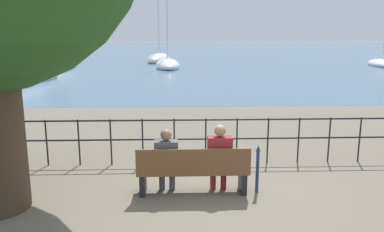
{
  "coord_description": "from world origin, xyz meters",
  "views": [
    {
      "loc": [
        -0.28,
        -6.51,
        2.8
      ],
      "look_at": [
        0.0,
        0.5,
        1.35
      ],
      "focal_mm": 35.0,
      "sensor_mm": 36.0,
      "label": 1
    }
  ],
  "objects_px": {
    "sailboat_2": "(65,65)",
    "sailboat_1": "(382,64)",
    "sailboat_0": "(168,65)",
    "park_bench": "(193,171)",
    "closed_umbrella": "(258,166)",
    "sailboat_4": "(24,77)",
    "seated_person_left": "(167,158)",
    "seated_person_right": "(219,156)",
    "sailboat_3": "(159,59)"
  },
  "relations": [
    {
      "from": "sailboat_0",
      "to": "sailboat_3",
      "type": "xyz_separation_m",
      "value": [
        -1.27,
        9.35,
        0.04
      ]
    },
    {
      "from": "sailboat_1",
      "to": "seated_person_left",
      "type": "bearing_deg",
      "value": -108.24
    },
    {
      "from": "sailboat_1",
      "to": "park_bench",
      "type": "bearing_deg",
      "value": -107.58
    },
    {
      "from": "closed_umbrella",
      "to": "sailboat_3",
      "type": "relative_size",
      "value": 0.09
    },
    {
      "from": "sailboat_2",
      "to": "sailboat_4",
      "type": "distance_m",
      "value": 11.35
    },
    {
      "from": "closed_umbrella",
      "to": "sailboat_0",
      "type": "height_order",
      "value": "sailboat_0"
    },
    {
      "from": "sailboat_1",
      "to": "sailboat_2",
      "type": "bearing_deg",
      "value": -159.66
    },
    {
      "from": "sailboat_0",
      "to": "sailboat_2",
      "type": "distance_m",
      "value": 9.83
    },
    {
      "from": "closed_umbrella",
      "to": "sailboat_0",
      "type": "distance_m",
      "value": 30.71
    },
    {
      "from": "park_bench",
      "to": "closed_umbrella",
      "type": "relative_size",
      "value": 2.27
    },
    {
      "from": "park_bench",
      "to": "sailboat_0",
      "type": "relative_size",
      "value": 0.18
    },
    {
      "from": "closed_umbrella",
      "to": "sailboat_1",
      "type": "height_order",
      "value": "sailboat_1"
    },
    {
      "from": "closed_umbrella",
      "to": "sailboat_3",
      "type": "bearing_deg",
      "value": 95.25
    },
    {
      "from": "sailboat_0",
      "to": "sailboat_4",
      "type": "distance_m",
      "value": 15.13
    },
    {
      "from": "sailboat_0",
      "to": "closed_umbrella",
      "type": "bearing_deg",
      "value": -88.32
    },
    {
      "from": "seated_person_left",
      "to": "sailboat_4",
      "type": "height_order",
      "value": "sailboat_4"
    },
    {
      "from": "seated_person_right",
      "to": "sailboat_4",
      "type": "relative_size",
      "value": 0.1
    },
    {
      "from": "seated_person_right",
      "to": "sailboat_1",
      "type": "distance_m",
      "value": 38.61
    },
    {
      "from": "sailboat_0",
      "to": "sailboat_1",
      "type": "xyz_separation_m",
      "value": [
        22.63,
        1.86,
        -0.07
      ]
    },
    {
      "from": "closed_umbrella",
      "to": "sailboat_0",
      "type": "bearing_deg",
      "value": 94.48
    },
    {
      "from": "sailboat_2",
      "to": "sailboat_0",
      "type": "bearing_deg",
      "value": 6.42
    },
    {
      "from": "seated_person_right",
      "to": "sailboat_4",
      "type": "height_order",
      "value": "sailboat_4"
    },
    {
      "from": "park_bench",
      "to": "sailboat_0",
      "type": "distance_m",
      "value": 30.69
    },
    {
      "from": "park_bench",
      "to": "sailboat_2",
      "type": "xyz_separation_m",
      "value": [
        -11.02,
        29.93,
        -0.06
      ]
    },
    {
      "from": "seated_person_right",
      "to": "sailboat_1",
      "type": "height_order",
      "value": "sailboat_1"
    },
    {
      "from": "sailboat_0",
      "to": "sailboat_4",
      "type": "bearing_deg",
      "value": -129.98
    },
    {
      "from": "seated_person_right",
      "to": "seated_person_left",
      "type": "bearing_deg",
      "value": 179.82
    },
    {
      "from": "sailboat_3",
      "to": "sailboat_0",
      "type": "bearing_deg",
      "value": -73.88
    },
    {
      "from": "seated_person_left",
      "to": "closed_umbrella",
      "type": "bearing_deg",
      "value": -1.13
    },
    {
      "from": "sailboat_2",
      "to": "park_bench",
      "type": "bearing_deg",
      "value": -67.62
    },
    {
      "from": "seated_person_right",
      "to": "sailboat_0",
      "type": "bearing_deg",
      "value": 93.18
    },
    {
      "from": "sailboat_2",
      "to": "sailboat_1",
      "type": "bearing_deg",
      "value": 6.73
    },
    {
      "from": "sailboat_2",
      "to": "sailboat_4",
      "type": "xyz_separation_m",
      "value": [
        0.66,
        -11.33,
        -0.05
      ]
    },
    {
      "from": "park_bench",
      "to": "sailboat_3",
      "type": "relative_size",
      "value": 0.19
    },
    {
      "from": "sailboat_0",
      "to": "sailboat_4",
      "type": "height_order",
      "value": "sailboat_4"
    },
    {
      "from": "park_bench",
      "to": "closed_umbrella",
      "type": "xyz_separation_m",
      "value": [
        1.19,
        0.05,
        0.06
      ]
    },
    {
      "from": "sailboat_0",
      "to": "seated_person_right",
      "type": "bearing_deg",
      "value": -89.63
    },
    {
      "from": "sailboat_3",
      "to": "sailboat_4",
      "type": "bearing_deg",
      "value": -101.82
    },
    {
      "from": "seated_person_left",
      "to": "sailboat_1",
      "type": "height_order",
      "value": "sailboat_1"
    },
    {
      "from": "park_bench",
      "to": "seated_person_right",
      "type": "xyz_separation_m",
      "value": [
        0.48,
        0.08,
        0.26
      ]
    },
    {
      "from": "seated_person_left",
      "to": "sailboat_0",
      "type": "distance_m",
      "value": 30.59
    },
    {
      "from": "seated_person_left",
      "to": "closed_umbrella",
      "type": "xyz_separation_m",
      "value": [
        1.67,
        -0.03,
        -0.17
      ]
    },
    {
      "from": "seated_person_right",
      "to": "sailboat_3",
      "type": "height_order",
      "value": "sailboat_3"
    },
    {
      "from": "sailboat_4",
      "to": "closed_umbrella",
      "type": "bearing_deg",
      "value": -46.3
    },
    {
      "from": "sailboat_0",
      "to": "sailboat_3",
      "type": "distance_m",
      "value": 9.44
    },
    {
      "from": "sailboat_2",
      "to": "sailboat_3",
      "type": "xyz_separation_m",
      "value": [
        8.53,
        10.08,
        -0.03
      ]
    },
    {
      "from": "seated_person_right",
      "to": "sailboat_0",
      "type": "xyz_separation_m",
      "value": [
        -1.7,
        30.59,
        -0.39
      ]
    },
    {
      "from": "sailboat_0",
      "to": "sailboat_1",
      "type": "bearing_deg",
      "value": 1.9
    },
    {
      "from": "sailboat_0",
      "to": "sailboat_1",
      "type": "height_order",
      "value": "sailboat_0"
    },
    {
      "from": "sailboat_0",
      "to": "sailboat_3",
      "type": "relative_size",
      "value": 1.06
    }
  ]
}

